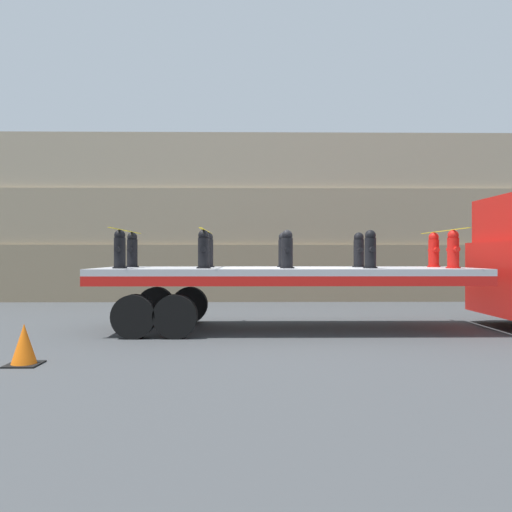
{
  "coord_description": "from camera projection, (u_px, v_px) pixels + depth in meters",
  "views": [
    {
      "loc": [
        -0.81,
        -11.21,
        1.67
      ],
      "look_at": [
        -0.66,
        0.0,
        1.65
      ],
      "focal_mm": 35.0,
      "sensor_mm": 36.0,
      "label": 1
    }
  ],
  "objects": [
    {
      "name": "fire_hydrant_black_far_3",
      "position": [
        359.0,
        250.0,
        11.81
      ],
      "size": [
        0.31,
        0.49,
        0.82
      ],
      "color": "black",
      "rests_on": "flatbed_trailer"
    },
    {
      "name": "cargo_strap_front",
      "position": [
        443.0,
        231.0,
        11.27
      ],
      "size": [
        0.05,
        2.77,
        0.01
      ],
      "color": "yellow",
      "rests_on": "fire_hydrant_red_near_4"
    },
    {
      "name": "fire_hydrant_red_near_4",
      "position": [
        453.0,
        250.0,
        10.7
      ],
      "size": [
        0.31,
        0.49,
        0.82
      ],
      "color": "red",
      "rests_on": "flatbed_trailer"
    },
    {
      "name": "cargo_strap_middle",
      "position": [
        206.0,
        231.0,
        11.2
      ],
      "size": [
        0.05,
        2.77,
        0.01
      ],
      "color": "yellow",
      "rests_on": "fire_hydrant_black_near_1"
    },
    {
      "name": "fire_hydrant_black_far_0",
      "position": [
        132.0,
        250.0,
        11.74
      ],
      "size": [
        0.31,
        0.49,
        0.82
      ],
      "color": "black",
      "rests_on": "flatbed_trailer"
    },
    {
      "name": "fire_hydrant_black_far_1",
      "position": [
        208.0,
        250.0,
        11.76
      ],
      "size": [
        0.31,
        0.49,
        0.82
      ],
      "color": "black",
      "rests_on": "flatbed_trailer"
    },
    {
      "name": "flatbed_trailer",
      "position": [
        259.0,
        280.0,
        11.21
      ],
      "size": [
        8.34,
        2.66,
        1.39
      ],
      "color": "#B2B2B7",
      "rests_on": "ground_plane"
    },
    {
      "name": "traffic_cone",
      "position": [
        24.0,
        345.0,
        7.56
      ],
      "size": [
        0.49,
        0.49,
        0.63
      ],
      "color": "black",
      "rests_on": "ground_plane"
    },
    {
      "name": "fire_hydrant_black_far_2",
      "position": [
        284.0,
        250.0,
        11.79
      ],
      "size": [
        0.31,
        0.49,
        0.82
      ],
      "color": "black",
      "rests_on": "flatbed_trailer"
    },
    {
      "name": "cargo_strap_rear",
      "position": [
        126.0,
        231.0,
        11.17
      ],
      "size": [
        0.05,
        2.77,
        0.01
      ],
      "color": "yellow",
      "rests_on": "fire_hydrant_black_near_0"
    },
    {
      "name": "fire_hydrant_black_near_3",
      "position": [
        370.0,
        250.0,
        10.68
      ],
      "size": [
        0.31,
        0.49,
        0.82
      ],
      "color": "black",
      "rests_on": "flatbed_trailer"
    },
    {
      "name": "ground_plane",
      "position": [
        285.0,
        329.0,
        11.22
      ],
      "size": [
        120.0,
        120.0,
        0.0
      ],
      "primitive_type": "plane",
      "color": "#3F4244"
    },
    {
      "name": "fire_hydrant_red_far_4",
      "position": [
        434.0,
        250.0,
        11.83
      ],
      "size": [
        0.31,
        0.49,
        0.82
      ],
      "color": "red",
      "rests_on": "flatbed_trailer"
    },
    {
      "name": "rock_cliff",
      "position": [
        270.0,
        219.0,
        19.49
      ],
      "size": [
        60.0,
        3.3,
        6.16
      ],
      "color": "#84755B",
      "rests_on": "ground_plane"
    },
    {
      "name": "fire_hydrant_black_near_2",
      "position": [
        287.0,
        250.0,
        10.66
      ],
      "size": [
        0.31,
        0.49,
        0.82
      ],
      "color": "black",
      "rests_on": "flatbed_trailer"
    },
    {
      "name": "fire_hydrant_black_near_1",
      "position": [
        204.0,
        250.0,
        10.63
      ],
      "size": [
        0.31,
        0.49,
        0.82
      ],
      "color": "black",
      "rests_on": "flatbed_trailer"
    },
    {
      "name": "fire_hydrant_black_near_0",
      "position": [
        120.0,
        250.0,
        10.61
      ],
      "size": [
        0.31,
        0.49,
        0.82
      ],
      "color": "black",
      "rests_on": "flatbed_trailer"
    }
  ]
}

